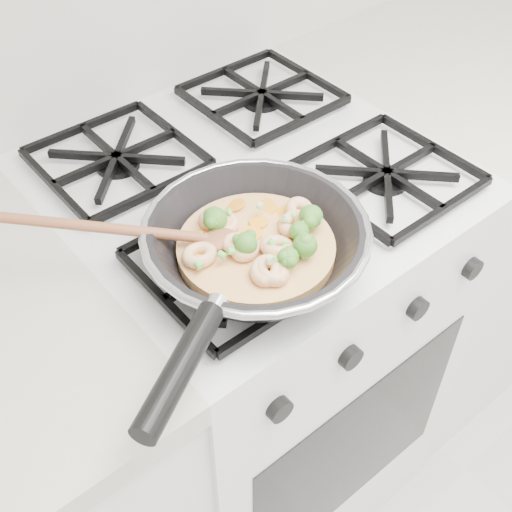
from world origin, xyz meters
TOP-DOWN VIEW (x-y plane):
  - stove at (0.00, 1.70)m, footprint 0.60×0.60m
  - counter_right at (0.80, 1.70)m, footprint 1.00×0.60m
  - skillet at (-0.13, 1.53)m, footprint 0.42×0.36m

SIDE VIEW (x-z plane):
  - counter_right at x=0.80m, z-range 0.00..0.90m
  - stove at x=0.00m, z-range 0.00..0.92m
  - skillet at x=-0.13m, z-range 0.91..1.00m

